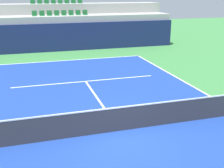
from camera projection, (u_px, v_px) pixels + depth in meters
ground_plane at (120, 131)px, 10.67m from camera, size 80.00×80.00×0.00m
court_surface at (120, 131)px, 10.67m from camera, size 11.00×24.00×0.01m
baseline_far at (71, 60)px, 21.55m from camera, size 11.00×0.10×0.00m
service_line_far at (86, 81)px, 16.50m from camera, size 8.26×0.10×0.00m
centre_service_line at (99, 101)px, 13.58m from camera, size 0.10×6.40×0.00m
back_wall at (64, 37)px, 24.57m from camera, size 20.32×0.30×2.39m
stands_tier_lower at (62, 32)px, 25.71m from camera, size 20.32×2.40×2.93m
stands_tier_upper at (58, 24)px, 27.76m from camera, size 20.32×2.40×3.86m
seating_row_lower at (60, 14)px, 25.31m from camera, size 4.91×0.44×0.44m
seating_row_upper at (57, 2)px, 27.20m from camera, size 4.91×0.44×0.44m
tennis_net at (120, 119)px, 10.51m from camera, size 11.08×0.08×1.07m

